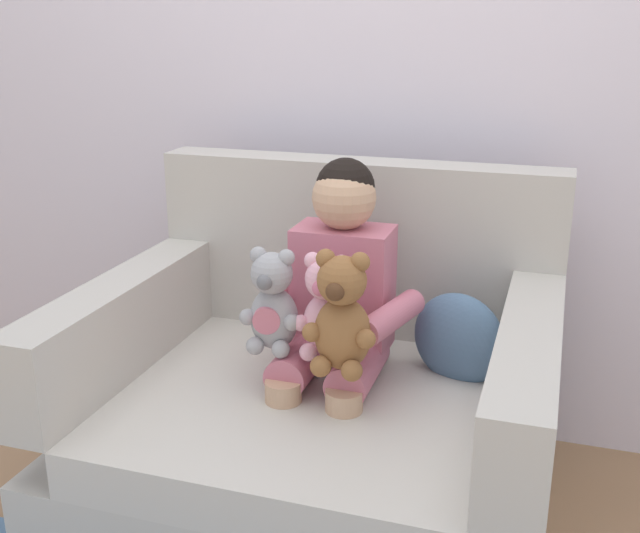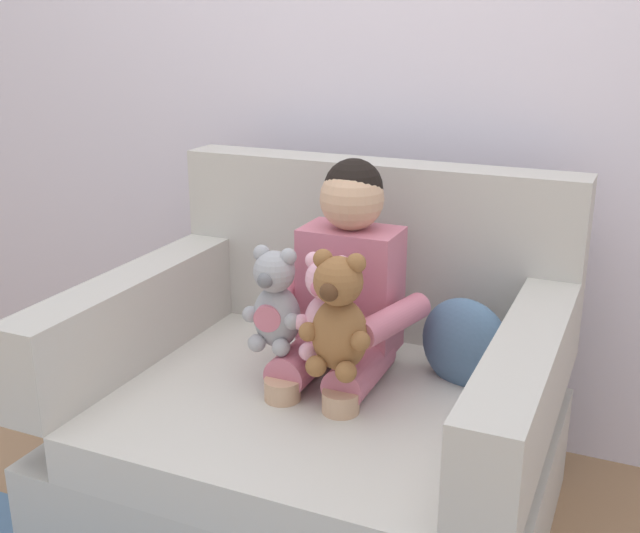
{
  "view_description": "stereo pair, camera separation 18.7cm",
  "coord_description": "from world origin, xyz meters",
  "px_view_note": "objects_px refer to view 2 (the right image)",
  "views": [
    {
      "loc": [
        0.58,
        -1.74,
        1.36
      ],
      "look_at": [
        0.03,
        -0.05,
        0.78
      ],
      "focal_mm": 43.21,
      "sensor_mm": 36.0,
      "label": 1
    },
    {
      "loc": [
        0.75,
        -1.67,
        1.36
      ],
      "look_at": [
        0.03,
        -0.05,
        0.78
      ],
      "focal_mm": 43.21,
      "sensor_mm": 36.0,
      "label": 2
    }
  ],
  "objects_px": {
    "armchair": "(323,420)",
    "seated_child": "(341,301)",
    "plush_grey": "(275,302)",
    "plush_pink": "(327,310)",
    "plush_brown": "(338,317)",
    "throw_pillow": "(466,346)"
  },
  "relations": [
    {
      "from": "plush_brown",
      "to": "plush_pink",
      "type": "bearing_deg",
      "value": 126.6
    },
    {
      "from": "plush_pink",
      "to": "plush_grey",
      "type": "height_order",
      "value": "plush_grey"
    },
    {
      "from": "plush_grey",
      "to": "throw_pillow",
      "type": "relative_size",
      "value": 1.05
    },
    {
      "from": "plush_pink",
      "to": "plush_brown",
      "type": "relative_size",
      "value": 0.89
    },
    {
      "from": "seated_child",
      "to": "plush_brown",
      "type": "height_order",
      "value": "seated_child"
    },
    {
      "from": "plush_pink",
      "to": "plush_brown",
      "type": "distance_m",
      "value": 0.09
    },
    {
      "from": "plush_pink",
      "to": "plush_brown",
      "type": "xyz_separation_m",
      "value": [
        0.06,
        -0.07,
        0.02
      ]
    },
    {
      "from": "seated_child",
      "to": "plush_pink",
      "type": "height_order",
      "value": "seated_child"
    },
    {
      "from": "armchair",
      "to": "plush_grey",
      "type": "distance_m",
      "value": 0.38
    },
    {
      "from": "seated_child",
      "to": "plush_grey",
      "type": "relative_size",
      "value": 3.01
    },
    {
      "from": "armchair",
      "to": "plush_brown",
      "type": "bearing_deg",
      "value": -54.75
    },
    {
      "from": "seated_child",
      "to": "plush_brown",
      "type": "relative_size",
      "value": 2.7
    },
    {
      "from": "plush_grey",
      "to": "plush_brown",
      "type": "distance_m",
      "value": 0.21
    },
    {
      "from": "plush_grey",
      "to": "plush_brown",
      "type": "xyz_separation_m",
      "value": [
        0.2,
        -0.06,
        0.01
      ]
    },
    {
      "from": "seated_child",
      "to": "plush_pink",
      "type": "distance_m",
      "value": 0.13
    },
    {
      "from": "plush_grey",
      "to": "throw_pillow",
      "type": "height_order",
      "value": "plush_grey"
    },
    {
      "from": "plush_pink",
      "to": "throw_pillow",
      "type": "height_order",
      "value": "plush_pink"
    },
    {
      "from": "seated_child",
      "to": "plush_pink",
      "type": "relative_size",
      "value": 3.04
    },
    {
      "from": "plush_brown",
      "to": "armchair",
      "type": "bearing_deg",
      "value": 120.82
    },
    {
      "from": "armchair",
      "to": "seated_child",
      "type": "distance_m",
      "value": 0.34
    },
    {
      "from": "armchair",
      "to": "seated_child",
      "type": "height_order",
      "value": "seated_child"
    },
    {
      "from": "armchair",
      "to": "throw_pillow",
      "type": "height_order",
      "value": "armchair"
    }
  ]
}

